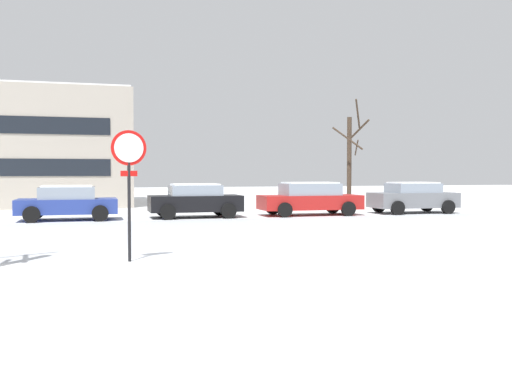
{
  "coord_description": "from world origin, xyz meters",
  "views": [
    {
      "loc": [
        -1.54,
        -14.09,
        1.92
      ],
      "look_at": [
        4.25,
        6.08,
        1.21
      ],
      "focal_mm": 40.59,
      "sensor_mm": 36.0,
      "label": 1
    }
  ],
  "objects_px": {
    "stop_sign": "(129,169)",
    "parked_car_red": "(310,198)",
    "parked_car_black": "(195,200)",
    "parked_car_gray": "(413,197)",
    "parked_car_blue": "(67,202)"
  },
  "relations": [
    {
      "from": "parked_car_black",
      "to": "parked_car_gray",
      "type": "height_order",
      "value": "parked_car_gray"
    },
    {
      "from": "parked_car_black",
      "to": "parked_car_gray",
      "type": "relative_size",
      "value": 0.97
    },
    {
      "from": "parked_car_black",
      "to": "parked_car_gray",
      "type": "bearing_deg",
      "value": -0.98
    },
    {
      "from": "parked_car_red",
      "to": "stop_sign",
      "type": "bearing_deg",
      "value": -127.03
    },
    {
      "from": "parked_car_blue",
      "to": "parked_car_black",
      "type": "distance_m",
      "value": 5.17
    },
    {
      "from": "stop_sign",
      "to": "parked_car_black",
      "type": "xyz_separation_m",
      "value": [
        3.47,
        11.57,
        -1.25
      ]
    },
    {
      "from": "parked_car_red",
      "to": "parked_car_gray",
      "type": "bearing_deg",
      "value": -0.67
    },
    {
      "from": "stop_sign",
      "to": "parked_car_black",
      "type": "relative_size",
      "value": 0.73
    },
    {
      "from": "stop_sign",
      "to": "parked_car_gray",
      "type": "xyz_separation_m",
      "value": [
        13.8,
        11.39,
        -1.23
      ]
    },
    {
      "from": "stop_sign",
      "to": "parked_car_red",
      "type": "bearing_deg",
      "value": 52.97
    },
    {
      "from": "parked_car_red",
      "to": "parked_car_blue",
      "type": "bearing_deg",
      "value": 178.99
    },
    {
      "from": "stop_sign",
      "to": "parked_car_black",
      "type": "height_order",
      "value": "stop_sign"
    },
    {
      "from": "parked_car_blue",
      "to": "stop_sign",
      "type": "bearing_deg",
      "value": -81.71
    },
    {
      "from": "parked_car_blue",
      "to": "parked_car_gray",
      "type": "height_order",
      "value": "parked_car_gray"
    },
    {
      "from": "stop_sign",
      "to": "parked_car_blue",
      "type": "bearing_deg",
      "value": 98.29
    }
  ]
}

